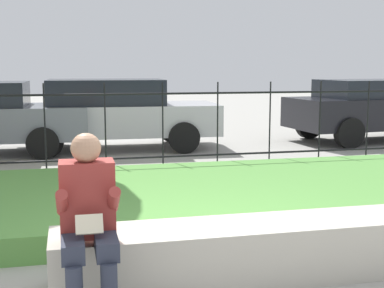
{
  "coord_description": "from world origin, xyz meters",
  "views": [
    {
      "loc": [
        -1.0,
        -3.95,
        1.73
      ],
      "look_at": [
        0.62,
        3.0,
        0.68
      ],
      "focal_mm": 50.0,
      "sensor_mm": 36.0,
      "label": 1
    }
  ],
  "objects_px": {
    "stone_bench": "(241,255)",
    "car_parked_right": "(374,108)",
    "person_seated_reader": "(88,217)",
    "car_parked_center": "(113,113)"
  },
  "relations": [
    {
      "from": "stone_bench",
      "to": "car_parked_right",
      "type": "relative_size",
      "value": 0.74
    },
    {
      "from": "stone_bench",
      "to": "car_parked_right",
      "type": "distance_m",
      "value": 8.96
    },
    {
      "from": "stone_bench",
      "to": "car_parked_right",
      "type": "xyz_separation_m",
      "value": [
        5.53,
        7.03,
        0.55
      ]
    },
    {
      "from": "stone_bench",
      "to": "car_parked_right",
      "type": "bearing_deg",
      "value": 51.8
    },
    {
      "from": "person_seated_reader",
      "to": "car_parked_right",
      "type": "relative_size",
      "value": 0.31
    },
    {
      "from": "car_parked_right",
      "to": "car_parked_center",
      "type": "relative_size",
      "value": 0.95
    },
    {
      "from": "car_parked_center",
      "to": "car_parked_right",
      "type": "bearing_deg",
      "value": 1.2
    },
    {
      "from": "stone_bench",
      "to": "car_parked_center",
      "type": "distance_m",
      "value": 7.19
    },
    {
      "from": "car_parked_right",
      "to": "person_seated_reader",
      "type": "bearing_deg",
      "value": -137.08
    },
    {
      "from": "stone_bench",
      "to": "car_parked_center",
      "type": "xyz_separation_m",
      "value": [
        -0.43,
        7.16,
        0.55
      ]
    }
  ]
}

